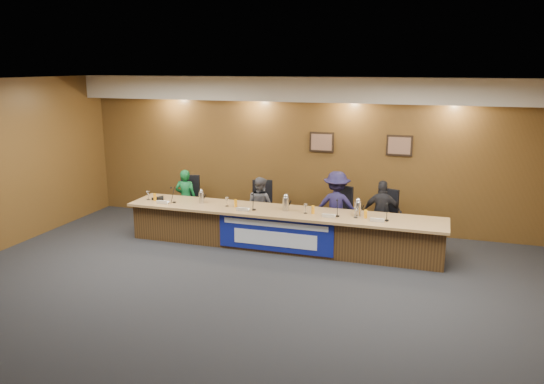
{
  "coord_description": "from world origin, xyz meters",
  "views": [
    {
      "loc": [
        2.82,
        -6.9,
        3.43
      ],
      "look_at": [
        -0.22,
        2.5,
        1.06
      ],
      "focal_mm": 35.0,
      "sensor_mm": 36.0,
      "label": 1
    }
  ],
  "objects": [
    {
      "name": "floor",
      "position": [
        0.0,
        0.0,
        0.0
      ],
      "size": [
        10.0,
        10.0,
        0.0
      ],
      "primitive_type": "plane",
      "color": "black",
      "rests_on": "ground"
    },
    {
      "name": "ceiling",
      "position": [
        0.0,
        0.0,
        3.2
      ],
      "size": [
        10.0,
        8.0,
        0.04
      ],
      "primitive_type": "cube",
      "color": "silver",
      "rests_on": "wall_back"
    },
    {
      "name": "wall_back",
      "position": [
        0.0,
        4.0,
        1.6
      ],
      "size": [
        10.0,
        0.04,
        3.2
      ],
      "primitive_type": "cube",
      "color": "#563918",
      "rests_on": "floor"
    },
    {
      "name": "soffit",
      "position": [
        0.0,
        3.75,
        2.95
      ],
      "size": [
        10.0,
        0.5,
        0.5
      ],
      "primitive_type": "cube",
      "color": "beige",
      "rests_on": "wall_back"
    },
    {
      "name": "dais_body",
      "position": [
        0.0,
        2.4,
        0.35
      ],
      "size": [
        6.0,
        0.8,
        0.7
      ],
      "primitive_type": "cube",
      "color": "#442C15",
      "rests_on": "floor"
    },
    {
      "name": "dais_top",
      "position": [
        0.0,
        2.35,
        0.72
      ],
      "size": [
        6.1,
        0.95,
        0.05
      ],
      "primitive_type": "cube",
      "color": "#9C7546",
      "rests_on": "dais_body"
    },
    {
      "name": "banner",
      "position": [
        0.0,
        1.99,
        0.38
      ],
      "size": [
        2.2,
        0.02,
        0.65
      ],
      "primitive_type": "cube",
      "color": "navy",
      "rests_on": "dais_body"
    },
    {
      "name": "banner_text_upper",
      "position": [
        0.0,
        1.97,
        0.58
      ],
      "size": [
        2.0,
        0.01,
        0.1
      ],
      "primitive_type": "cube",
      "color": "silver",
      "rests_on": "banner"
    },
    {
      "name": "banner_text_lower",
      "position": [
        0.0,
        1.97,
        0.3
      ],
      "size": [
        1.6,
        0.01,
        0.28
      ],
      "primitive_type": "cube",
      "color": "silver",
      "rests_on": "banner"
    },
    {
      "name": "wall_photo_left",
      "position": [
        0.4,
        3.97,
        1.85
      ],
      "size": [
        0.52,
        0.04,
        0.42
      ],
      "primitive_type": "cube",
      "color": "black",
      "rests_on": "wall_back"
    },
    {
      "name": "wall_photo_right",
      "position": [
        2.0,
        3.97,
        1.85
      ],
      "size": [
        0.52,
        0.04,
        0.42
      ],
      "primitive_type": "cube",
      "color": "black",
      "rests_on": "wall_back"
    },
    {
      "name": "panelist_a",
      "position": [
        -2.38,
        3.09,
        0.63
      ],
      "size": [
        0.5,
        0.37,
        1.26
      ],
      "primitive_type": "imported",
      "rotation": [
        0.0,
        0.0,
        3.31
      ],
      "color": "#0D5625",
      "rests_on": "floor"
    },
    {
      "name": "panelist_b",
      "position": [
        -0.67,
        3.09,
        0.6
      ],
      "size": [
        0.71,
        0.64,
        1.2
      ],
      "primitive_type": "imported",
      "rotation": [
        0.0,
        0.0,
        2.75
      ],
      "color": "#4F4E52",
      "rests_on": "floor"
    },
    {
      "name": "panelist_c",
      "position": [
        0.92,
        3.09,
        0.71
      ],
      "size": [
        0.95,
        0.6,
        1.42
      ],
      "primitive_type": "imported",
      "rotation": [
        0.0,
        0.0,
        3.22
      ],
      "color": "#191538",
      "rests_on": "floor"
    },
    {
      "name": "panelist_d",
      "position": [
        1.81,
        3.09,
        0.65
      ],
      "size": [
        0.77,
        0.35,
        1.29
      ],
      "primitive_type": "imported",
      "rotation": [
        0.0,
        0.0,
        3.19
      ],
      "color": "black",
      "rests_on": "floor"
    },
    {
      "name": "office_chair_a",
      "position": [
        -2.38,
        3.19,
        0.48
      ],
      "size": [
        0.56,
        0.56,
        0.08
      ],
      "primitive_type": "cube",
      "rotation": [
        0.0,
        0.0,
        0.18
      ],
      "color": "black",
      "rests_on": "floor"
    },
    {
      "name": "office_chair_b",
      "position": [
        -0.67,
        3.19,
        0.48
      ],
      "size": [
        0.59,
        0.59,
        0.08
      ],
      "primitive_type": "cube",
      "rotation": [
        0.0,
        0.0,
        0.26
      ],
      "color": "black",
      "rests_on": "floor"
    },
    {
      "name": "office_chair_c",
      "position": [
        0.92,
        3.19,
        0.48
      ],
      "size": [
        0.62,
        0.62,
        0.08
      ],
      "primitive_type": "cube",
      "rotation": [
        0.0,
        0.0,
        -0.37
      ],
      "color": "black",
      "rests_on": "floor"
    },
    {
      "name": "office_chair_d",
      "position": [
        1.81,
        3.19,
        0.48
      ],
      "size": [
        0.62,
        0.62,
        0.08
      ],
      "primitive_type": "cube",
      "rotation": [
        0.0,
        0.0,
        -0.37
      ],
      "color": "black",
      "rests_on": "floor"
    },
    {
      "name": "nameplate_a",
      "position": [
        -2.38,
        2.08,
        0.8
      ],
      "size": [
        0.24,
        0.08,
        0.1
      ],
      "primitive_type": "cube",
      "rotation": [
        0.31,
        0.0,
        0.0
      ],
      "color": "white",
      "rests_on": "dais_top"
    },
    {
      "name": "microphone_a",
      "position": [
        -2.2,
        2.24,
        0.76
      ],
      "size": [
        0.07,
        0.07,
        0.02
      ],
      "primitive_type": "cylinder",
      "color": "black",
      "rests_on": "dais_top"
    },
    {
      "name": "juice_glass_a",
      "position": [
        -2.64,
        2.26,
        0.82
      ],
      "size": [
        0.06,
        0.06,
        0.15
      ],
      "primitive_type": "cylinder",
      "color": "orange",
      "rests_on": "dais_top"
    },
    {
      "name": "water_glass_a",
      "position": [
        -2.81,
        2.29,
        0.84
      ],
      "size": [
        0.08,
        0.08,
        0.18
      ],
      "primitive_type": "cylinder",
      "color": "silver",
      "rests_on": "dais_top"
    },
    {
      "name": "nameplate_b",
      "position": [
        -0.68,
        2.07,
        0.8
      ],
      "size": [
        0.24,
        0.08,
        0.1
      ],
      "primitive_type": "cube",
      "rotation": [
        0.31,
        0.0,
        0.0
      ],
      "color": "white",
      "rests_on": "dais_top"
    },
    {
      "name": "microphone_b",
      "position": [
        -0.49,
        2.21,
        0.76
      ],
      "size": [
        0.07,
        0.07,
        0.02
      ],
      "primitive_type": "cylinder",
      "color": "black",
      "rests_on": "dais_top"
    },
    {
      "name": "juice_glass_b",
      "position": [
        -0.91,
        2.31,
        0.82
      ],
      "size": [
        0.06,
        0.06,
        0.15
      ],
      "primitive_type": "cylinder",
      "color": "orange",
      "rests_on": "dais_top"
    },
    {
      "name": "water_glass_b",
      "position": [
        -1.09,
        2.31,
        0.84
      ],
      "size": [
        0.08,
        0.08,
        0.18
      ],
      "primitive_type": "cylinder",
      "color": "silver",
      "rests_on": "dais_top"
    },
    {
      "name": "nameplate_c",
      "position": [
        0.96,
        2.13,
        0.8
      ],
      "size": [
        0.24,
        0.08,
        0.1
      ],
      "primitive_type": "cube",
      "rotation": [
        0.31,
        0.0,
        0.0
      ],
      "color": "white",
      "rests_on": "dais_top"
    },
    {
      "name": "microphone_c",
      "position": [
        1.1,
        2.26,
        0.76
      ],
      "size": [
        0.07,
        0.07,
        0.02
      ],
      "primitive_type": "cylinder",
      "color": "black",
      "rests_on": "dais_top"
    },
    {
      "name": "juice_glass_c",
      "position": [
        0.63,
        2.32,
        0.82
      ],
      "size": [
        0.06,
        0.06,
        0.15
      ],
      "primitive_type": "cylinder",
      "color": "orange",
      "rests_on": "dais_top"
    },
    {
      "name": "water_glass_c",
      "position": [
        0.5,
        2.29,
        0.84
      ],
      "size": [
        0.08,
        0.08,
        0.18
      ],
      "primitive_type": "cylinder",
      "color": "silver",
      "rests_on": "dais_top"
    },
    {
      "name": "nameplate_d",
      "position": [
        1.83,
        2.13,
        0.8
      ],
      "size": [
        0.24,
        0.08,
        0.1
      ],
      "primitive_type": "cube",
      "rotation": [
        0.31,
        0.0,
        0.0
      ],
      "color": "white",
      "rests_on": "dais_top"
    },
    {
      "name": "microphone_d",
      "position": [
        1.98,
        2.26,
        0.76
      ],
      "size": [
        0.07,
        0.07,
        0.02
      ],
      "primitive_type": "cylinder",
      "color": "black",
      "rests_on": "dais_top"
    },
    {
      "name": "juice_glass_d",
      "position": [
        1.6,
        2.33,
        0.82
      ],
      "size": [
        0.06,
        0.06,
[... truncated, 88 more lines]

